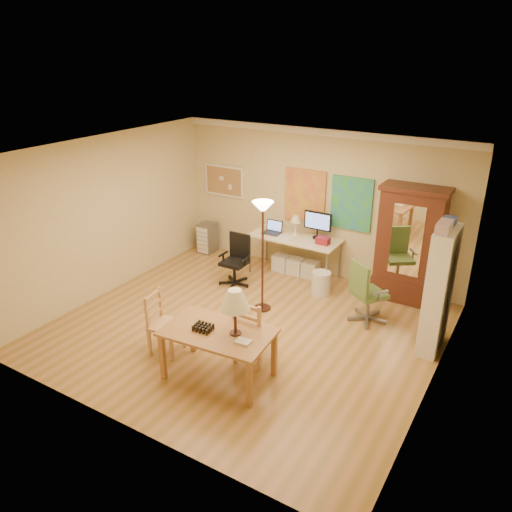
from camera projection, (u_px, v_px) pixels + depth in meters
The scene contains 16 objects.
floor at pixel (246, 328), 7.67m from camera, with size 5.50×5.50×0.00m, color olive.
crown_molding at pixel (321, 132), 8.57m from camera, with size 5.50×0.08×0.12m, color white.
corkboard at pixel (224, 181), 10.00m from camera, with size 0.90×0.04×0.62m, color #A4704D.
art_panel_left at pixel (305, 196), 9.16m from camera, with size 0.80×0.04×1.00m, color yellow.
art_panel_right at pixel (351, 204), 8.73m from camera, with size 0.75×0.04×0.95m, color teal.
dining_table at pixel (224, 323), 6.22m from camera, with size 1.45×0.94×1.30m.
ladder_chair_back at pixel (253, 332), 6.71m from camera, with size 0.46×0.44×0.97m.
ladder_chair_left at pixel (164, 325), 6.95m from camera, with size 0.47×0.49×0.91m.
torchiere_lamp at pixel (263, 224), 7.66m from camera, with size 0.33×0.33×1.84m.
computer_desk at pixel (297, 252), 9.29m from camera, with size 1.67×0.73×1.26m.
office_chair_black at pixel (235, 271), 9.00m from camera, with size 0.57×0.57×0.93m.
office_chair_green at pixel (366, 305), 7.78m from camera, with size 0.64×0.64×1.01m.
drawer_cart at pixel (207, 238), 10.39m from camera, with size 0.31×0.37×0.62m.
armoire at pixel (408, 252), 8.25m from camera, with size 1.07×0.51×1.97m.
bookshelf at pixel (438, 291), 6.84m from camera, with size 0.27×0.72×1.81m.
wastebin at pixel (321, 283), 8.65m from camera, with size 0.33×0.33×0.41m, color silver.
Camera 1 is at (3.56, -5.58, 4.03)m, focal length 35.00 mm.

